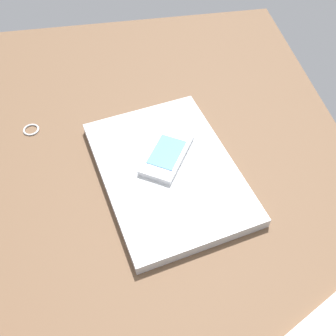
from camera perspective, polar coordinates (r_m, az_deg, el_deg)
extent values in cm
cube|color=brown|center=(68.06, -2.79, -7.73)|extent=(120.00, 80.00, 3.00)
cube|color=#B7BABC|center=(71.02, 0.00, -0.49)|extent=(35.99, 28.89, 2.06)
cube|color=silver|center=(71.46, -0.19, 1.96)|extent=(13.24, 11.38, 1.14)
cube|color=#5993E0|center=(70.98, -0.19, 2.30)|extent=(8.72, 7.90, 0.14)
torus|color=silver|center=(83.51, -18.89, 5.18)|extent=(3.14, 3.14, 0.36)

